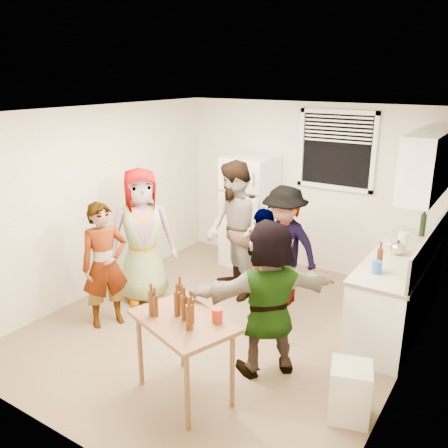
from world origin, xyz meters
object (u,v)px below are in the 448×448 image
Objects in this scene: wine_bottle at (421,236)px; guest_stripe at (109,323)px; beer_bottle_table at (156,316)px; guest_black at (262,325)px; kettle at (397,254)px; refrigerator at (249,211)px; serving_table at (186,394)px; trash_bin at (350,392)px; blue_cup at (376,273)px; beer_bottle_counter at (378,270)px; guest_back_right at (282,301)px; guest_back_left at (234,294)px; red_cup at (217,322)px; guest_grey at (146,299)px; guest_orange at (266,369)px.

wine_bottle reaches higher than guest_stripe.
beer_bottle_table is 0.14× the size of guest_black.
beer_bottle_table is (-1.51, -2.46, -0.10)m from kettle.
serving_table is at bearing -70.16° from refrigerator.
refrigerator is at bearing 109.84° from serving_table.
trash_bin reaches higher than guest_black.
guest_black is (-1.38, -1.69, -0.90)m from wine_bottle.
blue_cup is at bearing -38.87° from guest_stripe.
beer_bottle_counter is 3.19m from guest_stripe.
guest_back_right is (0.15, 2.31, -0.80)m from beer_bottle_table.
guest_back_left is at bearing -151.04° from wine_bottle.
red_cup is at bearing -159.38° from trash_bin.
beer_bottle_table is 1.61× the size of red_cup.
serving_table is 0.53× the size of guest_grey.
guest_grey is at bearing -170.03° from beer_bottle_counter.
blue_cup reaches higher than guest_stripe.
guest_orange is at bearing 60.03° from serving_table.
beer_bottle_counter is 1.64m from guest_back_right.
refrigerator reaches higher than guest_orange.
serving_table is at bearing -90.03° from guest_grey.
beer_bottle_table is at bearing -42.00° from guest_back_left.
guest_black is (-1.23, -0.19, -0.90)m from blue_cup.
refrigerator reaches higher than wine_bottle.
blue_cup reaches higher than red_cup.
refrigerator is at bearing 19.11° from guest_stripe.
beer_bottle_counter is at bearing -70.65° from kettle.
trash_bin is (0.02, -2.67, -0.65)m from wine_bottle.
trash_bin is 0.28× the size of guest_grey.
beer_bottle_table is (0.89, -3.24, -0.05)m from refrigerator.
guest_grey is (-2.86, -0.50, -0.90)m from beer_bottle_counter.
serving_table is 2.22m from guest_back_right.
kettle reaches higher than blue_cup.
guest_black is at bearing -129.07° from wine_bottle.
refrigerator is at bearing 105.38° from beer_bottle_table.
beer_bottle_counter is 2.38m from beer_bottle_table.
beer_bottle_table is 0.57m from red_cup.
serving_table is at bearing -35.16° from guest_back_left.
beer_bottle_table is at bearing -84.58° from guest_back_right.
wine_bottle is 3.27m from red_cup.
guest_back_left reaches higher than guest_back_right.
red_cup is 0.08× the size of guest_orange.
kettle is 1.68× the size of blue_cup.
guest_black is at bearing 144.89° from trash_bin.
trash_bin is at bearing -65.91° from guest_grey.
guest_orange is (0.17, 0.65, -0.80)m from red_cup.
wine_bottle is at bearing 43.67° from guest_back_right.
red_cup is at bearing 22.37° from beer_bottle_table.
wine_bottle reaches higher than beer_bottle_table.
red_cup is 2.39m from guest_grey.
guest_stripe is (-2.81, -1.22, -0.90)m from beer_bottle_counter.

